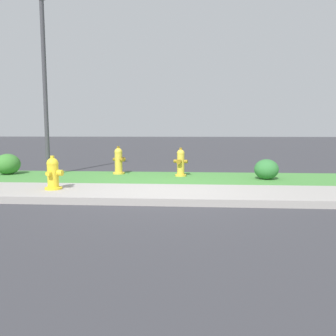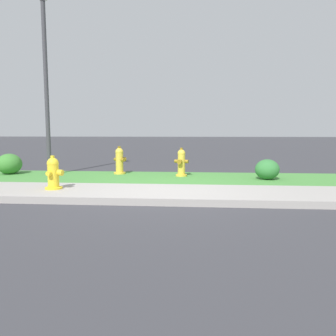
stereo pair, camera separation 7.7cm
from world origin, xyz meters
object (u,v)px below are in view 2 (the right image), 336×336
(shrub_bush_near_lamp, at_px, (267,169))
(shrub_bush_far_verge, at_px, (9,164))
(street_lamp, at_px, (45,54))
(fire_hydrant_mid_block, at_px, (181,163))
(fire_hydrant_across_street, at_px, (120,161))
(fire_hydrant_far_end, at_px, (53,173))

(shrub_bush_near_lamp, relative_size, shrub_bush_far_verge, 0.88)
(street_lamp, bearing_deg, shrub_bush_far_verge, 175.14)
(street_lamp, distance_m, shrub_bush_near_lamp, 6.33)
(street_lamp, height_order, shrub_bush_near_lamp, street_lamp)
(shrub_bush_near_lamp, bearing_deg, shrub_bush_far_verge, 176.17)
(fire_hydrant_mid_block, relative_size, shrub_bush_far_verge, 1.13)
(fire_hydrant_across_street, height_order, fire_hydrant_mid_block, fire_hydrant_across_street)
(fire_hydrant_far_end, bearing_deg, fire_hydrant_mid_block, 138.72)
(fire_hydrant_far_end, relative_size, shrub_bush_near_lamp, 1.19)
(fire_hydrant_mid_block, height_order, shrub_bush_near_lamp, fire_hydrant_mid_block)
(fire_hydrant_far_end, bearing_deg, shrub_bush_far_verge, -126.60)
(fire_hydrant_far_end, height_order, street_lamp, street_lamp)
(fire_hydrant_across_street, distance_m, street_lamp, 3.33)
(fire_hydrant_far_end, relative_size, shrub_bush_far_verge, 1.05)
(street_lamp, bearing_deg, shrub_bush_near_lamp, -3.61)
(fire_hydrant_mid_block, bearing_deg, shrub_bush_near_lamp, -174.54)
(street_lamp, relative_size, shrub_bush_near_lamp, 8.22)
(fire_hydrant_mid_block, bearing_deg, street_lamp, 16.55)
(fire_hydrant_mid_block, distance_m, shrub_bush_far_verge, 4.71)
(fire_hydrant_mid_block, relative_size, street_lamp, 0.16)
(fire_hydrant_across_street, height_order, shrub_bush_near_lamp, fire_hydrant_across_street)
(fire_hydrant_across_street, relative_size, fire_hydrant_far_end, 1.10)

